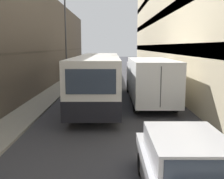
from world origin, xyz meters
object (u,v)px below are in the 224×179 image
object	(u,v)px
panel_van	(90,70)
bus	(98,78)
box_truck	(148,78)
car_hatchback	(186,169)
street_lamp	(65,22)

from	to	relation	value
panel_van	bus	bearing A→B (deg)	-82.33
box_truck	panel_van	bearing A→B (deg)	114.13
car_hatchback	panel_van	world-z (taller)	panel_van
bus	street_lamp	bearing A→B (deg)	116.93
bus	box_truck	distance (m)	3.13
box_truck	panel_van	size ratio (longest dim) A/B	2.01
box_truck	street_lamp	size ratio (longest dim) A/B	1.10
panel_van	street_lamp	xyz separation A→B (m)	(-1.58, -4.45, 4.27)
bus	panel_van	distance (m)	10.39
car_hatchback	box_truck	distance (m)	10.83
car_hatchback	bus	distance (m)	10.89
car_hatchback	bus	xyz separation A→B (m)	(-2.49, 10.57, 0.79)
box_truck	street_lamp	world-z (taller)	street_lamp
car_hatchback	bus	world-z (taller)	bus
box_truck	street_lamp	distance (m)	9.17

